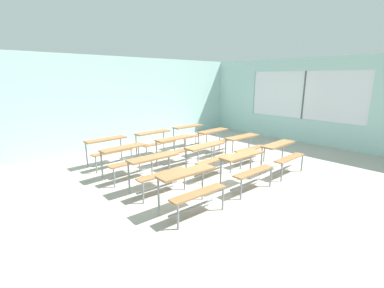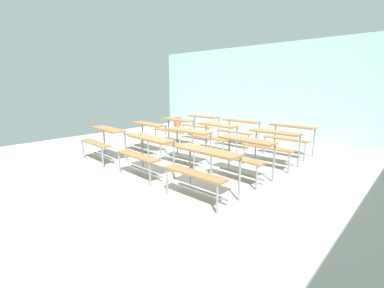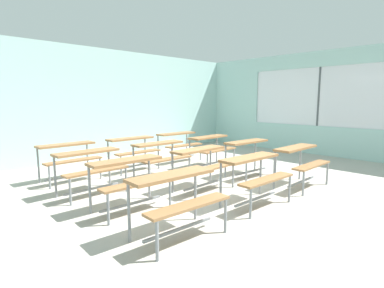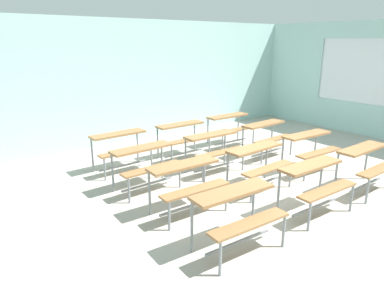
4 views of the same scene
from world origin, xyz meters
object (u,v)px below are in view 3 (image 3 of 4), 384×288
desk_bench_r0c0 (177,190)px  desk_bench_r0c2 (301,157)px  desk_bench_r1c1 (203,159)px  desk_bench_r2c1 (161,152)px  desk_bench_r1c0 (130,172)px  desk_bench_r3c0 (69,153)px  desk_bench_r3c2 (179,140)px  desk_bench_r2c2 (212,144)px  desk_bench_r1c2 (250,150)px  desk_bench_r3c1 (133,146)px  desk_bench_r2c0 (90,162)px  desk_bench_r0c1 (255,169)px

desk_bench_r0c0 → desk_bench_r0c2: size_ratio=1.02×
desk_bench_r1c1 → desk_bench_r2c1: 1.12m
desk_bench_r1c0 → desk_bench_r3c0: bearing=91.8°
desk_bench_r1c1 → desk_bench_r3c2: 2.65m
desk_bench_r1c1 → desk_bench_r2c2: 1.87m
desk_bench_r1c1 → desk_bench_r1c2: same height
desk_bench_r1c2 → desk_bench_r3c0: bearing=145.3°
desk_bench_r3c1 → desk_bench_r3c2: same height
desk_bench_r1c0 → desk_bench_r2c0: bearing=95.8°
desk_bench_r3c1 → desk_bench_r1c2: bearing=-55.4°
desk_bench_r3c0 → desk_bench_r2c1: bearing=-40.1°
desk_bench_r0c0 → desk_bench_r1c1: 1.90m
desk_bench_r0c0 → desk_bench_r1c0: same height
desk_bench_r1c1 → desk_bench_r1c2: (1.46, 0.01, 0.00)m
desk_bench_r0c1 → desk_bench_r2c0: size_ratio=1.00×
desk_bench_r1c1 → desk_bench_r3c0: size_ratio=1.00×
desk_bench_r0c0 → desk_bench_r0c2: 3.00m
desk_bench_r0c1 → desk_bench_r1c1: (-0.02, 1.10, 0.00)m
desk_bench_r0c0 → desk_bench_r1c2: same height
desk_bench_r0c2 → desk_bench_r1c1: bearing=141.9°
desk_bench_r1c2 → desk_bench_r3c2: same height
desk_bench_r1c1 → desk_bench_r0c2: bearing=-39.4°
desk_bench_r1c1 → desk_bench_r2c2: bearing=35.8°
desk_bench_r3c0 → desk_bench_r1c0: bearing=-91.4°
desk_bench_r3c0 → desk_bench_r3c1: bearing=-3.9°
desk_bench_r0c1 → desk_bench_r3c0: 3.68m
desk_bench_r2c1 → desk_bench_r3c0: bearing=142.2°
desk_bench_r3c1 → desk_bench_r3c2: 1.44m
desk_bench_r1c1 → desk_bench_r2c0: size_ratio=1.00×
desk_bench_r0c1 → desk_bench_r3c1: 3.29m
desk_bench_r0c2 → desk_bench_r1c2: same height
desk_bench_r3c2 → desk_bench_r3c0: bearing=-179.6°
desk_bench_r0c2 → desk_bench_r1c0: bearing=157.9°
desk_bench_r3c0 → desk_bench_r0c2: bearing=-50.4°
desk_bench_r0c1 → desk_bench_r3c0: size_ratio=1.01×
desk_bench_r0c1 → desk_bench_r0c2: same height
desk_bench_r0c1 → desk_bench_r2c2: 2.67m
desk_bench_r0c1 → desk_bench_r2c2: (1.46, 2.23, 0.00)m
desk_bench_r0c0 → desk_bench_r2c1: size_ratio=1.02×
desk_bench_r1c1 → desk_bench_r2c1: same height
desk_bench_r2c1 → desk_bench_r3c2: size_ratio=1.00×
desk_bench_r0c1 → desk_bench_r1c1: bearing=92.8°
desk_bench_r0c0 → desk_bench_r0c2: same height
desk_bench_r0c0 → desk_bench_r3c1: (1.52, 3.29, 0.00)m
desk_bench_r0c1 → desk_bench_r3c0: (-1.49, 3.36, 0.00)m
desk_bench_r1c0 → desk_bench_r0c0: bearing=-91.8°
desk_bench_r1c0 → desk_bench_r3c1: (1.45, 2.15, 0.00)m
desk_bench_r2c1 → desk_bench_r2c2: size_ratio=0.99×
desk_bench_r0c2 → desk_bench_r3c2: size_ratio=1.00×
desk_bench_r1c2 → desk_bench_r1c0: bearing=-177.8°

